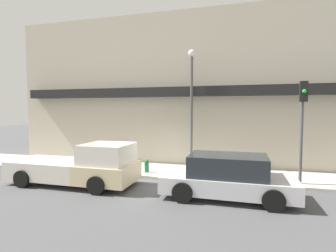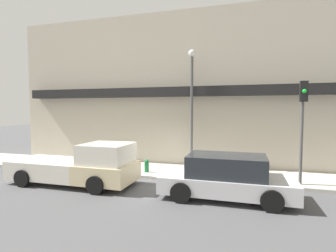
% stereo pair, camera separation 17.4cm
% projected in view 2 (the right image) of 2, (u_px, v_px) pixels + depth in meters
% --- Properties ---
extents(ground_plane, '(80.00, 80.00, 0.00)m').
position_uv_depth(ground_plane, '(160.00, 180.00, 11.62)').
color(ground_plane, '#4C4C4F').
extents(sidewalk, '(36.00, 2.96, 0.14)m').
position_uv_depth(sidewalk, '(169.00, 171.00, 13.04)').
color(sidewalk, '#B7B2A8').
rests_on(sidewalk, ground).
extents(building, '(19.80, 3.80, 10.50)m').
position_uv_depth(building, '(183.00, 91.00, 15.60)').
color(building, '#BCB29E').
rests_on(building, ground).
extents(pickup_truck, '(5.39, 2.15, 1.76)m').
position_uv_depth(pickup_truck, '(81.00, 166.00, 10.88)').
color(pickup_truck, beige).
rests_on(pickup_truck, ground).
extents(parked_car, '(4.60, 2.07, 1.53)m').
position_uv_depth(parked_car, '(226.00, 177.00, 9.21)').
color(parked_car, silver).
rests_on(parked_car, ground).
extents(fire_hydrant, '(0.21, 0.21, 0.61)m').
position_uv_depth(fire_hydrant, '(147.00, 166.00, 12.54)').
color(fire_hydrant, '#196633').
rests_on(fire_hydrant, sidewalk).
extents(street_lamp, '(0.36, 0.36, 5.99)m').
position_uv_depth(street_lamp, '(192.00, 95.00, 13.20)').
color(street_lamp, '#4C4C4C').
rests_on(street_lamp, sidewalk).
extents(traffic_light, '(0.28, 0.42, 4.10)m').
position_uv_depth(traffic_light, '(303.00, 115.00, 10.26)').
color(traffic_light, '#4C4C4C').
rests_on(traffic_light, sidewalk).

